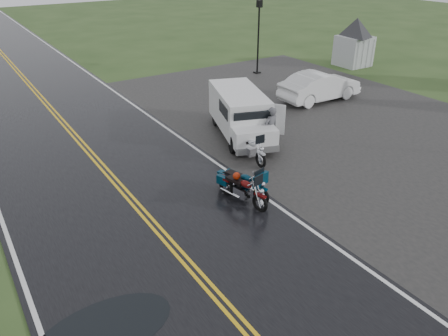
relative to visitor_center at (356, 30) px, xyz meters
The scene contains 11 objects.
ground 23.45m from the visitor_center, 149.04° to the right, with size 120.00×120.00×0.00m, color #2D471E.
road 20.24m from the visitor_center, behind, with size 8.00×100.00×0.04m, color black.
parking_pad 11.65m from the visitor_center, 142.13° to the right, with size 14.00×24.00×0.03m, color black.
visitor_center is the anchor object (origin of this frame).
motorcycle_red 20.57m from the visitor_center, 145.55° to the right, with size 0.75×2.08×1.23m, color #540909, non-canonical shape.
motorcycle_teal 20.14m from the visitor_center, 145.83° to the right, with size 0.76×2.09×1.24m, color #052B3E, non-canonical shape.
motorcycle_silver 17.68m from the visitor_center, 148.59° to the right, with size 0.77×2.13×1.26m, color #B4B8BD, non-canonical shape.
van_white 16.90m from the visitor_center, 153.71° to the right, with size 1.91×5.10×2.00m, color silver, non-canonical shape.
person_at_van 15.89m from the visitor_center, 149.60° to the right, with size 0.66×0.43×1.82m, color #525157.
sedan_white 8.80m from the visitor_center, 149.27° to the right, with size 1.63×4.67×1.54m, color silver.
lamp_post_far_right 7.11m from the visitor_center, 164.42° to the left, with size 0.39×0.39×4.60m, color black, non-canonical shape.
Camera 1 is at (-4.17, -8.71, 7.55)m, focal length 35.00 mm.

